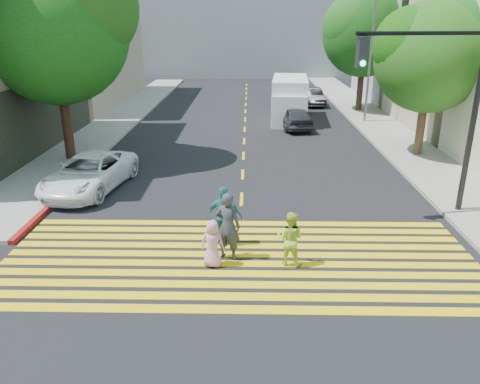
{
  "coord_description": "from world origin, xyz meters",
  "views": [
    {
      "loc": [
        0.26,
        -10.54,
        6.42
      ],
      "look_at": [
        0.0,
        3.0,
        1.4
      ],
      "focal_mm": 35.0,
      "sensor_mm": 36.0,
      "label": 1
    }
  ],
  "objects_px": {
    "pedestrian_extra": "(224,216)",
    "pedestrian_child": "(212,244)",
    "pedestrian_woman": "(290,239)",
    "traffic_signal": "(444,94)",
    "dark_car_near": "(294,117)",
    "tree_right_near": "(432,51)",
    "white_sedan": "(89,173)",
    "white_van": "(290,101)",
    "tree_right_far": "(366,29)",
    "pedestrian_man": "(228,226)",
    "dark_car_parked": "(312,97)",
    "tree_left": "(56,22)",
    "silver_car": "(289,92)"
  },
  "relations": [
    {
      "from": "tree_left",
      "to": "pedestrian_child",
      "type": "distance_m",
      "value": 13.78
    },
    {
      "from": "traffic_signal",
      "to": "pedestrian_woman",
      "type": "bearing_deg",
      "value": -155.41
    },
    {
      "from": "pedestrian_child",
      "to": "white_van",
      "type": "height_order",
      "value": "white_van"
    },
    {
      "from": "pedestrian_man",
      "to": "white_sedan",
      "type": "xyz_separation_m",
      "value": [
        -5.74,
        5.6,
        -0.29
      ]
    },
    {
      "from": "dark_car_near",
      "to": "traffic_signal",
      "type": "bearing_deg",
      "value": 95.31
    },
    {
      "from": "pedestrian_child",
      "to": "silver_car",
      "type": "bearing_deg",
      "value": -89.65
    },
    {
      "from": "tree_left",
      "to": "tree_right_near",
      "type": "height_order",
      "value": "tree_left"
    },
    {
      "from": "dark_car_parked",
      "to": "white_van",
      "type": "height_order",
      "value": "white_van"
    },
    {
      "from": "tree_right_far",
      "to": "pedestrian_child",
      "type": "bearing_deg",
      "value": -111.42
    },
    {
      "from": "pedestrian_woman",
      "to": "traffic_signal",
      "type": "bearing_deg",
      "value": -126.19
    },
    {
      "from": "tree_right_near",
      "to": "dark_car_parked",
      "type": "height_order",
      "value": "tree_right_near"
    },
    {
      "from": "tree_right_far",
      "to": "pedestrian_extra",
      "type": "xyz_separation_m",
      "value": [
        -8.85,
        -21.86,
        -4.82
      ]
    },
    {
      "from": "tree_right_far",
      "to": "silver_car",
      "type": "bearing_deg",
      "value": 133.04
    },
    {
      "from": "tree_left",
      "to": "tree_right_near",
      "type": "relative_size",
      "value": 1.26
    },
    {
      "from": "tree_left",
      "to": "tree_right_near",
      "type": "bearing_deg",
      "value": 3.7
    },
    {
      "from": "pedestrian_man",
      "to": "pedestrian_extra",
      "type": "relative_size",
      "value": 1.08
    },
    {
      "from": "pedestrian_child",
      "to": "white_sedan",
      "type": "xyz_separation_m",
      "value": [
        -5.34,
        6.06,
        0.03
      ]
    },
    {
      "from": "pedestrian_extra",
      "to": "pedestrian_child",
      "type": "bearing_deg",
      "value": 86.77
    },
    {
      "from": "tree_right_near",
      "to": "pedestrian_extra",
      "type": "distance_m",
      "value": 14.08
    },
    {
      "from": "tree_right_near",
      "to": "white_sedan",
      "type": "height_order",
      "value": "tree_right_near"
    },
    {
      "from": "pedestrian_man",
      "to": "silver_car",
      "type": "bearing_deg",
      "value": -78.17
    },
    {
      "from": "pedestrian_extra",
      "to": "traffic_signal",
      "type": "xyz_separation_m",
      "value": [
        6.92,
        2.35,
        3.26
      ]
    },
    {
      "from": "pedestrian_woman",
      "to": "silver_car",
      "type": "distance_m",
      "value": 28.27
    },
    {
      "from": "tree_right_far",
      "to": "pedestrian_man",
      "type": "distance_m",
      "value": 24.79
    },
    {
      "from": "tree_right_near",
      "to": "dark_car_parked",
      "type": "distance_m",
      "value": 15.74
    },
    {
      "from": "white_sedan",
      "to": "dark_car_near",
      "type": "bearing_deg",
      "value": 60.69
    },
    {
      "from": "dark_car_parked",
      "to": "silver_car",
      "type": "bearing_deg",
      "value": 119.34
    },
    {
      "from": "dark_car_near",
      "to": "white_van",
      "type": "xyz_separation_m",
      "value": [
        -0.11,
        2.39,
        0.62
      ]
    },
    {
      "from": "tree_right_near",
      "to": "white_sedan",
      "type": "relative_size",
      "value": 1.47
    },
    {
      "from": "dark_car_parked",
      "to": "white_van",
      "type": "distance_m",
      "value": 6.56
    },
    {
      "from": "tree_right_near",
      "to": "pedestrian_child",
      "type": "distance_m",
      "value": 15.27
    },
    {
      "from": "silver_car",
      "to": "pedestrian_child",
      "type": "bearing_deg",
      "value": 84.23
    },
    {
      "from": "pedestrian_child",
      "to": "dark_car_near",
      "type": "xyz_separation_m",
      "value": [
        3.77,
        17.42,
        0.03
      ]
    },
    {
      "from": "tree_right_near",
      "to": "white_van",
      "type": "bearing_deg",
      "value": 123.75
    },
    {
      "from": "pedestrian_child",
      "to": "pedestrian_extra",
      "type": "bearing_deg",
      "value": -91.64
    },
    {
      "from": "pedestrian_woman",
      "to": "dark_car_parked",
      "type": "relative_size",
      "value": 0.39
    },
    {
      "from": "white_van",
      "to": "traffic_signal",
      "type": "relative_size",
      "value": 0.94
    },
    {
      "from": "tree_right_near",
      "to": "dark_car_near",
      "type": "xyz_separation_m",
      "value": [
        -5.65,
        6.22,
        -4.32
      ]
    },
    {
      "from": "tree_right_far",
      "to": "pedestrian_child",
      "type": "distance_m",
      "value": 25.42
    },
    {
      "from": "tree_right_near",
      "to": "pedestrian_man",
      "type": "distance_m",
      "value": 14.59
    },
    {
      "from": "pedestrian_child",
      "to": "white_sedan",
      "type": "height_order",
      "value": "white_sedan"
    },
    {
      "from": "white_sedan",
      "to": "traffic_signal",
      "type": "xyz_separation_m",
      "value": [
        12.51,
        -2.38,
        3.47
      ]
    },
    {
      "from": "tree_left",
      "to": "pedestrian_extra",
      "type": "bearing_deg",
      "value": -48.58
    },
    {
      "from": "pedestrian_extra",
      "to": "pedestrian_woman",
      "type": "bearing_deg",
      "value": 154.68
    },
    {
      "from": "white_van",
      "to": "traffic_signal",
      "type": "xyz_separation_m",
      "value": [
        3.51,
        -16.13,
        2.85
      ]
    },
    {
      "from": "tree_left",
      "to": "white_van",
      "type": "height_order",
      "value": "tree_left"
    },
    {
      "from": "pedestrian_man",
      "to": "pedestrian_child",
      "type": "bearing_deg",
      "value": 68.93
    },
    {
      "from": "pedestrian_extra",
      "to": "white_van",
      "type": "relative_size",
      "value": 0.3
    },
    {
      "from": "tree_right_far",
      "to": "dark_car_parked",
      "type": "height_order",
      "value": "tree_right_far"
    },
    {
      "from": "tree_right_far",
      "to": "dark_car_near",
      "type": "height_order",
      "value": "tree_right_far"
    }
  ]
}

